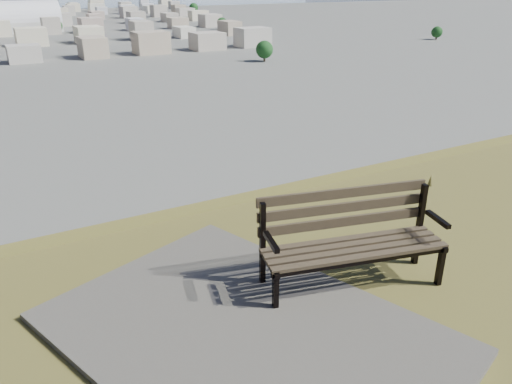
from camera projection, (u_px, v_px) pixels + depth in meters
park_bench at (350, 235)px, 4.98m from camera, size 1.92×1.00×0.96m
gravel_patch at (247, 334)px, 4.37m from camera, size 3.44×4.07×0.07m
arena at (11, 23)px, 277.20m from camera, size 52.11×22.23×21.95m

